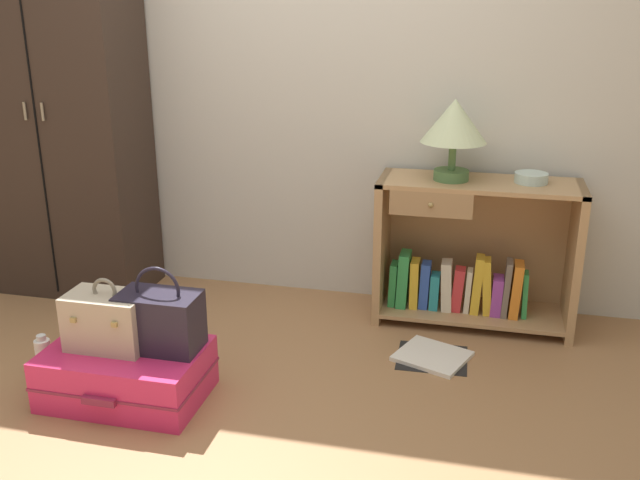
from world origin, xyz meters
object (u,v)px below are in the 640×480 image
Objects in this scene: bottle at (44,359)px; open_book_on_floor at (432,356)px; bookshelf at (470,257)px; handbag at (160,320)px; train_case at (108,320)px; bowl at (531,178)px; suitcase_large at (127,373)px; wardrobe at (60,105)px; table_lamp at (454,125)px.

bottle reaches higher than open_book_on_floor.
handbag is at bearing -138.83° from bookshelf.
train_case is 0.22m from handbag.
bowl is 0.44× the size of handbag.
bookshelf is 1.51× the size of suitcase_large.
train_case is at bearing -154.05° from open_book_on_floor.
bottle is (-2.01, -1.06, -0.66)m from bowl.
wardrobe reaches higher than handbag.
suitcase_large is at bearing -6.37° from bottle.
suitcase_large is 0.42m from bottle.
wardrobe is at bearing 134.92° from handbag.
wardrobe is 9.70× the size of bottle.
bottle is (-1.64, -1.03, -0.91)m from table_lamp.
train_case is at bearing -140.44° from table_lamp.
open_book_on_floor is (-0.01, -0.44, -1.00)m from table_lamp.
train_case is (0.79, -1.04, -0.70)m from wardrobe.
table_lamp reaches higher than bookshelf.
open_book_on_floor is (-0.13, -0.46, -0.34)m from bookshelf.
bowl reaches higher than suitcase_large.
train_case reaches higher than suitcase_large.
wardrobe is 6.42× the size of train_case.
suitcase_large is (-1.22, -1.08, -0.90)m from table_lamp.
train_case is (-1.41, -1.08, -0.00)m from bookshelf.
handbag reaches higher than train_case.
bowl is (0.38, 0.03, -0.25)m from table_lamp.
bowl is at bearing 3.11° from bookshelf.
bowl is 0.41× the size of open_book_on_floor.
wardrobe is 5.84× the size of handbag.
suitcase_large is 1.70× the size of open_book_on_floor.
bookshelf is at bearing 30.85° from bottle.
handbag is (-1.08, -1.03, -0.66)m from table_lamp.
bowl is 0.24× the size of suitcase_large.
bowl is at bearing 27.83° from bottle.
handbag reaches higher than bottle.
bowl is at bearing 50.74° from open_book_on_floor.
open_book_on_floor is (-0.39, -0.48, -0.76)m from bowl.
open_book_on_floor is at bearing -91.85° from table_lamp.
wardrobe is 2.07m from table_lamp.
bottle is at bearing -149.15° from bookshelf.
bookshelf is at bearing 9.39° from table_lamp.
bowl is 0.74× the size of bottle.
bookshelf is at bearing 73.98° from open_book_on_floor.
table_lamp is 1.63m from handbag.
open_book_on_floor is (1.62, 0.59, -0.09)m from bottle.
suitcase_large reaches higher than bottle.
suitcase_large is 1.37m from open_book_on_floor.
table_lamp is 2.14m from bottle.
suitcase_large is (-1.34, -1.10, -0.23)m from bookshelf.
handbag is (1.00, -1.00, -0.69)m from wardrobe.
handbag is 0.61m from bottle.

